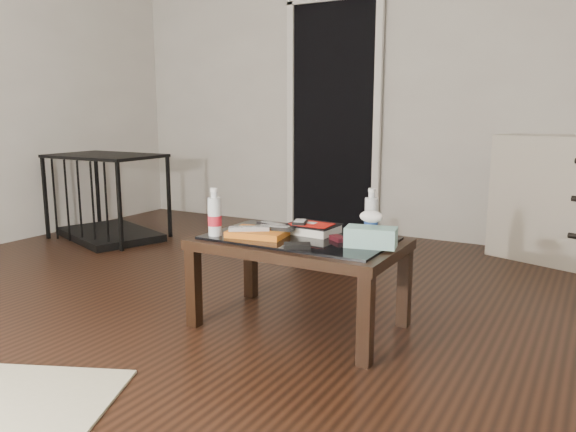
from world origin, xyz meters
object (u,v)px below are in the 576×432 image
Objects in this scene: water_bottle_right at (371,212)px; textbook at (312,229)px; coffee_table at (299,250)px; pet_crate at (108,211)px; tissue_box at (371,237)px; water_bottle_left at (215,212)px.

textbook is at bearing -162.43° from water_bottle_right.
coffee_table is 2.55m from pet_crate.
coffee_table is 4.20× the size of water_bottle_right.
textbook is 0.39m from tissue_box.
textbook is 0.50m from water_bottle_left.
water_bottle_right is (0.68, 0.38, 0.00)m from water_bottle_left.
pet_crate reaches higher than water_bottle_left.
pet_crate is at bearing 148.68° from tissue_box.
pet_crate reaches higher than textbook.
tissue_box reaches higher than coffee_table.
textbook is at bearing 0.26° from pet_crate.
water_bottle_right is at bearing 99.36° from tissue_box.
water_bottle_left is at bearing -9.94° from pet_crate.
pet_crate is 4.41× the size of water_bottle_left.
pet_crate is at bearing 158.01° from coffee_table.
water_bottle_left is 1.00× the size of water_bottle_right.
water_bottle_right is 1.03× the size of tissue_box.
pet_crate reaches higher than tissue_box.
coffee_table is 4.35× the size of tissue_box.
water_bottle_left reaches higher than tissue_box.
water_bottle_left is (-0.40, -0.29, 0.10)m from textbook.
water_bottle_left is 0.78m from tissue_box.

